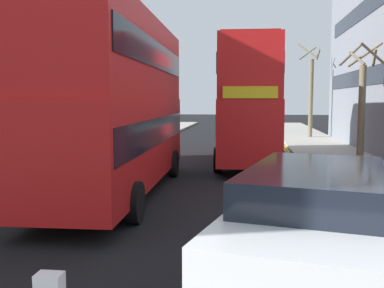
{
  "coord_description": "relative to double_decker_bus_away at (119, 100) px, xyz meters",
  "views": [
    {
      "loc": [
        2.06,
        -1.22,
        3.03
      ],
      "look_at": [
        0.5,
        11.0,
        1.8
      ],
      "focal_mm": 41.78,
      "sensor_mm": 36.0,
      "label": 1
    }
  ],
  "objects": [
    {
      "name": "street_tree_near",
      "position": [
        8.8,
        21.86,
        0.44
      ],
      "size": [
        1.72,
        2.14,
        7.14
      ],
      "color": "#6B6047",
      "rests_on": "sidewalk_right"
    },
    {
      "name": "sidewalk_right",
      "position": [
        8.52,
        3.46,
        -2.96
      ],
      "size": [
        4.0,
        80.0,
        0.14
      ],
      "primitive_type": "cube",
      "color": "#ADA89E",
      "rests_on": "ground"
    },
    {
      "name": "sidewalk_left",
      "position": [
        -4.48,
        3.46,
        -2.96
      ],
      "size": [
        4.0,
        80.0,
        0.14
      ],
      "primitive_type": "cube",
      "color": "#ADA89E",
      "rests_on": "ground"
    },
    {
      "name": "taxi_minivan",
      "position": [
        4.94,
        -7.9,
        -1.96
      ],
      "size": [
        2.94,
        5.12,
        2.12
      ],
      "color": "white",
      "rests_on": "ground"
    },
    {
      "name": "kerb_line_inner",
      "position": [
        6.26,
        1.46,
        -3.03
      ],
      "size": [
        0.1,
        56.0,
        0.01
      ],
      "primitive_type": "cube",
      "color": "yellow",
      "rests_on": "ground"
    },
    {
      "name": "street_tree_mid",
      "position": [
        9.19,
        7.53,
        -0.15
      ],
      "size": [
        2.07,
        1.99,
        5.54
      ],
      "color": "#6B6047",
      "rests_on": "sidewalk_right"
    },
    {
      "name": "double_decker_bus_oncoming",
      "position": [
        3.93,
        8.12,
        0.0
      ],
      "size": [
        3.07,
        10.88,
        5.64
      ],
      "color": "red",
      "rests_on": "ground"
    },
    {
      "name": "kerb_line_outer",
      "position": [
        6.42,
        1.46,
        -3.03
      ],
      "size": [
        0.1,
        56.0,
        0.01
      ],
      "primitive_type": "cube",
      "color": "yellow",
      "rests_on": "ground"
    },
    {
      "name": "double_decker_bus_away",
      "position": [
        0.0,
        0.0,
        0.0
      ],
      "size": [
        3.01,
        10.87,
        5.64
      ],
      "color": "red",
      "rests_on": "ground"
    }
  ]
}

